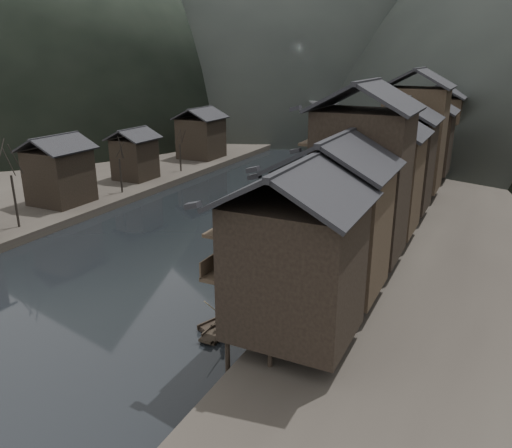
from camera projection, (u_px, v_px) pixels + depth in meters
The scene contains 12 objects.
water at pixel (146, 269), 44.60m from camera, with size 300.00×300.00×0.00m, color black.
left_bank at pixel (130, 154), 93.03m from camera, with size 40.00×200.00×1.20m, color #2D2823.
stilt_houses at pixel (395, 149), 50.96m from camera, with size 9.00×67.60×17.00m.
left_houses at pixel (116, 151), 68.45m from camera, with size 8.10×53.20×8.73m.
bare_trees at pixel (67, 164), 56.60m from camera, with size 3.98×43.36×7.96m.
moored_sampans at pixel (339, 224), 55.89m from camera, with size 2.95×54.28×0.47m.
midriver_boats at pixel (315, 177), 77.25m from camera, with size 11.48×17.77×0.45m.
stone_bridge at pixel (361, 121), 104.12m from camera, with size 40.00×6.00×9.00m.
hero_sampan at pixel (226, 319), 35.73m from camera, with size 2.40×4.64×0.43m.
cargo_heap at pixel (226, 311), 35.76m from camera, with size 1.03×1.34×0.62m, color black.
boatman at pixel (222, 317), 33.83m from camera, with size 0.67×0.44×1.84m, color #535355.
bamboo_pole at pixel (224, 283), 32.92m from camera, with size 0.06×0.06×4.37m, color #8C7A51.
Camera 1 is at (26.90, -32.38, 18.18)m, focal length 35.00 mm.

